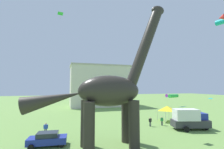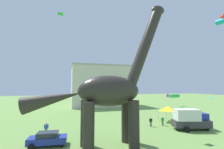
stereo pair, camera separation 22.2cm
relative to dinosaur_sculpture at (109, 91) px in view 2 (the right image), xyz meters
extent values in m
cylinder|color=#2D2823|center=(2.58, 1.15, -3.65)|extent=(1.21, 1.21, 5.21)
cylinder|color=#2D2823|center=(2.58, -1.15, -3.65)|extent=(1.21, 1.21, 5.21)
cylinder|color=#2D2823|center=(-2.41, 1.15, -3.65)|extent=(1.21, 1.21, 5.21)
cylinder|color=#2D2823|center=(-2.41, -1.15, -3.65)|extent=(1.21, 1.21, 5.21)
ellipsoid|color=#2D2823|center=(0.08, 0.00, 0.00)|extent=(7.12, 3.07, 3.51)
cylinder|color=#2D2823|center=(4.71, 0.00, 5.62)|extent=(5.12, 1.31, 10.14)
ellipsoid|color=#2D2823|center=(6.66, 0.00, 10.44)|extent=(1.75, 1.10, 1.21)
cone|color=#2D2823|center=(-5.89, 0.00, -0.80)|extent=(6.26, 1.75, 2.97)
cube|color=navy|center=(-6.57, 2.40, -5.59)|extent=(4.33, 2.12, 0.72)
cube|color=#232B35|center=(-6.57, 2.40, -4.97)|extent=(2.39, 1.75, 0.52)
cylinder|color=black|center=(-5.02, 3.29, -5.95)|extent=(0.64, 0.27, 0.62)
cylinder|color=black|center=(-5.02, 1.51, -5.95)|extent=(0.64, 0.27, 0.62)
cylinder|color=black|center=(-8.12, 3.29, -5.95)|extent=(0.64, 0.27, 0.62)
cylinder|color=black|center=(-8.12, 1.51, -5.95)|extent=(0.64, 0.27, 0.62)
cube|color=#38383D|center=(14.37, 3.40, -5.31)|extent=(5.96, 3.50, 1.10)
cube|color=navy|center=(16.22, 3.40, -4.26)|extent=(2.24, 2.34, 1.00)
cube|color=silver|center=(13.59, 3.40, -3.91)|extent=(3.99, 2.89, 1.70)
cylinder|color=black|center=(16.39, 4.45, -5.86)|extent=(0.84, 0.46, 0.80)
cylinder|color=black|center=(16.39, 2.35, -5.86)|extent=(0.84, 0.46, 0.80)
cylinder|color=black|center=(12.69, 4.45, -5.86)|extent=(0.84, 0.46, 0.80)
cylinder|color=black|center=(12.69, 2.35, -5.86)|extent=(0.84, 0.46, 0.80)
cylinder|color=#2D3347|center=(11.53, 6.99, -5.88)|extent=(0.12, 0.12, 0.75)
cylinder|color=#2D3347|center=(11.71, 6.99, -5.88)|extent=(0.12, 0.12, 0.75)
cube|color=green|center=(11.62, 6.99, -5.24)|extent=(0.41, 0.25, 0.53)
sphere|color=tan|center=(11.62, 6.99, -4.86)|extent=(0.23, 0.23, 0.23)
cylinder|color=green|center=(11.39, 6.99, -5.22)|extent=(0.10, 0.10, 0.50)
cylinder|color=green|center=(11.85, 6.99, -5.22)|extent=(0.10, 0.10, 0.50)
cylinder|color=#2D3347|center=(-7.35, 7.03, -5.85)|extent=(0.13, 0.13, 0.81)
cylinder|color=#2D3347|center=(-7.15, 7.03, -5.85)|extent=(0.13, 0.13, 0.81)
cube|color=blue|center=(-7.25, 7.03, -5.16)|extent=(0.44, 0.27, 0.57)
sphere|color=tan|center=(-7.25, 7.03, -4.75)|extent=(0.25, 0.25, 0.25)
cylinder|color=blue|center=(-7.50, 7.03, -5.14)|extent=(0.11, 0.11, 0.54)
cylinder|color=blue|center=(-7.00, 7.03, -5.14)|extent=(0.11, 0.11, 0.54)
cylinder|color=#2D3347|center=(9.20, 6.96, -5.88)|extent=(0.13, 0.13, 0.75)
cylinder|color=#2D3347|center=(9.39, 6.96, -5.88)|extent=(0.13, 0.13, 0.75)
cube|color=black|center=(9.29, 6.96, -5.24)|extent=(0.41, 0.25, 0.53)
sphere|color=tan|center=(9.29, 6.96, -4.85)|extent=(0.24, 0.24, 0.24)
cylinder|color=black|center=(9.06, 6.96, -5.21)|extent=(0.10, 0.10, 0.51)
cylinder|color=black|center=(9.53, 6.96, -5.21)|extent=(0.10, 0.10, 0.51)
cylinder|color=#B2B2B7|center=(15.77, 10.63, -5.21)|extent=(0.06, 0.06, 2.10)
cylinder|color=#B2B2B7|center=(15.77, 7.93, -5.21)|extent=(0.06, 0.06, 2.10)
cylinder|color=#B2B2B7|center=(13.07, 10.63, -5.21)|extent=(0.06, 0.06, 2.10)
cylinder|color=#B2B2B7|center=(13.07, 7.93, -5.21)|extent=(0.06, 0.06, 2.10)
pyramid|color=yellow|center=(14.42, 9.28, -3.71)|extent=(3.15, 3.15, 0.90)
cube|color=#287AE5|center=(9.73, -0.37, -2.10)|extent=(0.98, 0.78, 0.20)
cylinder|color=white|center=(9.73, -0.37, -2.68)|extent=(0.01, 0.01, 0.90)
cube|color=green|center=(-5.55, 2.51, 9.50)|extent=(0.70, 0.54, 0.23)
cylinder|color=pink|center=(-5.55, 2.51, 9.09)|extent=(0.01, 0.01, 0.63)
cylinder|color=green|center=(21.33, 16.19, -1.82)|extent=(3.23, 1.71, 0.87)
cone|color=purple|center=(20.85, 17.83, -1.82)|extent=(1.00, 1.09, 0.91)
cube|color=#19B2B7|center=(18.36, 3.09, -1.47)|extent=(0.76, 0.72, 0.11)
cylinder|color=yellow|center=(18.36, 3.09, -1.86)|extent=(0.01, 0.01, 0.61)
cone|color=red|center=(11.03, -5.18, 7.84)|extent=(0.77, 0.70, 0.64)
cube|color=beige|center=(7.08, 37.66, 0.58)|extent=(20.05, 11.18, 13.68)
cube|color=#ABA396|center=(7.08, 37.66, 7.67)|extent=(20.45, 11.40, 0.50)
camera|label=1|loc=(-4.87, -17.35, 0.46)|focal=25.24mm
camera|label=2|loc=(-4.66, -17.41, 0.46)|focal=25.24mm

